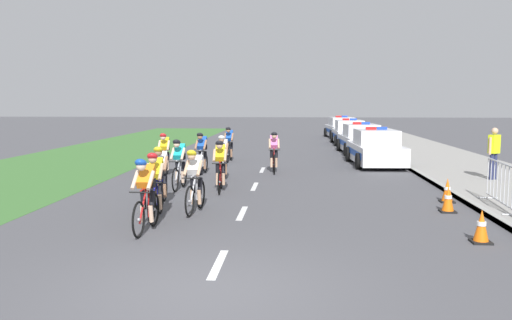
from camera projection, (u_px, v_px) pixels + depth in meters
name	position (u px, v px, depth m)	size (l,w,h in m)	color
ground_plane	(206.00, 291.00, 7.51)	(160.00, 160.00, 0.00)	#4C4C51
sidewalk_slab	(464.00, 168.00, 20.83)	(4.41, 60.00, 0.12)	gray
kerb_edge	(408.00, 167.00, 20.98)	(0.16, 60.00, 0.13)	#9E9E99
grass_verge	(56.00, 166.00, 22.00)	(7.00, 60.00, 0.01)	#3D7033
lane_markings_centre	(242.00, 213.00, 12.72)	(0.14, 17.60, 0.01)	white
cyclist_lead	(146.00, 194.00, 10.81)	(0.42, 1.72, 1.56)	black
cyclist_second	(155.00, 184.00, 12.06)	(0.43, 1.72, 1.56)	black
cyclist_third	(195.00, 180.00, 12.70)	(0.44, 1.72, 1.56)	black
cyclist_fourth	(161.00, 175.00, 13.61)	(0.44, 1.72, 1.56)	black
cyclist_fifth	(220.00, 165.00, 15.63)	(0.44, 1.72, 1.56)	black
cyclist_sixth	(179.00, 163.00, 16.05)	(0.42, 1.72, 1.56)	black
cyclist_seventh	(223.00, 157.00, 17.88)	(0.42, 1.72, 1.56)	black
cyclist_eighth	(165.00, 154.00, 19.02)	(0.44, 1.72, 1.56)	black
cyclist_ninth	(202.00, 153.00, 19.35)	(0.43, 1.72, 1.56)	black
cyclist_tenth	(274.00, 152.00, 19.82)	(0.44, 1.72, 1.56)	black
cyclist_eleventh	(229.00, 144.00, 23.45)	(0.42, 1.72, 1.56)	black
police_car_nearest	(375.00, 149.00, 22.08)	(2.15, 4.48, 1.59)	white
police_car_second	(361.00, 140.00, 27.06)	(2.16, 4.48, 1.59)	silver
police_car_third	(349.00, 133.00, 32.76)	(2.05, 4.43, 1.59)	silver
police_car_furthest	(341.00, 128.00, 38.43)	(2.29, 4.54, 1.59)	silver
crowd_barrier_middle	(501.00, 185.00, 12.86)	(0.67, 2.32, 1.07)	#B7BABF
traffic_cone_near	(447.00, 191.00, 14.05)	(0.36, 0.36, 0.64)	black
traffic_cone_mid	(481.00, 227.00, 10.03)	(0.36, 0.36, 0.64)	black
traffic_cone_far	(448.00, 199.00, 12.80)	(0.36, 0.36, 0.64)	black
spectator_closest	(494.00, 150.00, 17.26)	(0.46, 0.40, 1.68)	#23284C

